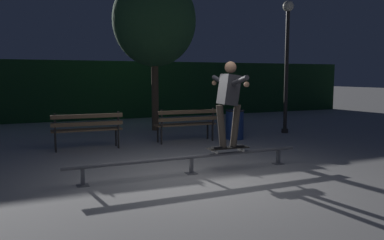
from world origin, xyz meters
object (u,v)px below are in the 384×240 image
(trash_can, at_px, (235,124))
(tree_behind_benches, at_px, (154,21))
(grind_rail, at_px, (191,159))
(skateboard, at_px, (228,148))
(park_bench_left_center, at_px, (187,122))
(lamp_post_right, at_px, (287,50))
(park_bench_leftmost, at_px, (87,127))
(skateboarder, at_px, (229,97))

(trash_can, bearing_deg, tree_behind_benches, 119.62)
(grind_rail, height_order, skateboard, skateboard)
(grind_rail, height_order, trash_can, trash_can)
(grind_rail, xyz_separation_m, park_bench_left_center, (1.19, 3.00, 0.28))
(grind_rail, distance_m, tree_behind_benches, 6.40)
(skateboard, distance_m, lamp_post_right, 5.49)
(park_bench_leftmost, bearing_deg, skateboard, -55.57)
(grind_rail, bearing_deg, tree_behind_benches, 78.00)
(skateboard, height_order, skateboarder, skateboarder)
(park_bench_leftmost, height_order, park_bench_left_center, same)
(park_bench_left_center, height_order, trash_can, park_bench_left_center)
(tree_behind_benches, relative_size, lamp_post_right, 1.24)
(grind_rail, bearing_deg, lamp_post_right, 36.08)
(grind_rail, distance_m, skateboarder, 1.31)
(skateboarder, bearing_deg, park_bench_left_center, 81.50)
(skateboarder, bearing_deg, lamp_post_right, 41.01)
(skateboard, height_order, trash_can, trash_can)
(park_bench_left_center, bearing_deg, trash_can, -2.36)
(trash_can, bearing_deg, grind_rail, -131.35)
(grind_rail, xyz_separation_m, trash_can, (2.59, 2.94, 0.16))
(skateboarder, distance_m, lamp_post_right, 5.20)
(skateboard, xyz_separation_m, park_bench_left_center, (0.45, 3.00, 0.14))
(park_bench_left_center, xyz_separation_m, tree_behind_benches, (-0.03, 2.46, 2.86))
(park_bench_leftmost, bearing_deg, tree_behind_benches, 44.74)
(lamp_post_right, bearing_deg, trash_can, -168.92)
(skateboard, height_order, tree_behind_benches, tree_behind_benches)
(park_bench_left_center, distance_m, lamp_post_right, 3.91)
(skateboard, xyz_separation_m, lamp_post_right, (3.83, 3.33, 2.08))
(park_bench_leftmost, bearing_deg, grind_rail, -66.26)
(skateboarder, height_order, trash_can, skateboarder)
(grind_rail, relative_size, skateboard, 5.52)
(lamp_post_right, bearing_deg, park_bench_leftmost, -176.79)
(lamp_post_right, xyz_separation_m, trash_can, (-1.98, -0.39, -2.07))
(tree_behind_benches, bearing_deg, skateboard, -94.43)
(tree_behind_benches, height_order, lamp_post_right, tree_behind_benches)
(skateboarder, bearing_deg, tree_behind_benches, 85.60)
(tree_behind_benches, distance_m, lamp_post_right, 4.12)
(grind_rail, distance_m, park_bench_left_center, 3.24)
(skateboard, distance_m, trash_can, 3.48)
(grind_rail, bearing_deg, skateboard, 0.00)
(skateboarder, distance_m, park_bench_left_center, 3.14)
(park_bench_left_center, bearing_deg, tree_behind_benches, 90.66)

